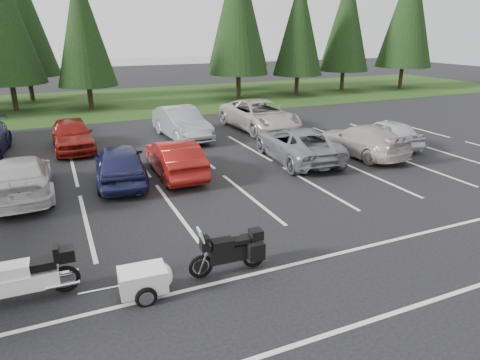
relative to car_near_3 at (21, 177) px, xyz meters
name	(u,v)px	position (x,y,z in m)	size (l,w,h in m)	color
ground	(167,225)	(3.97, -4.30, -0.70)	(120.00, 120.00, 0.00)	black
grass_strip	(88,104)	(3.97, 19.70, -0.70)	(80.00, 16.00, 0.01)	#1B3912
lake_water	(96,70)	(7.97, 50.70, -0.70)	(70.00, 50.00, 0.02)	slate
stall_markings	(152,201)	(3.97, -2.30, -0.70)	(32.00, 16.00, 0.01)	silver
conifer_4	(0,13)	(-1.03, 18.60, 5.83)	(4.80, 4.80, 11.17)	#332316
conifer_5	(82,27)	(3.97, 17.30, 4.93)	(4.14, 4.14, 9.63)	#332316
conifer_6	(238,13)	(15.97, 17.80, 6.01)	(4.93, 4.93, 11.48)	#332316
conifer_7	(299,25)	(21.47, 17.50, 5.11)	(4.27, 4.27, 9.94)	#332316
conifer_8	(347,21)	(26.97, 18.30, 5.47)	(4.53, 4.53, 10.56)	#332316
conifer_9	(409,11)	(32.97, 17.00, 6.37)	(5.19, 5.19, 12.10)	#332316
conifer_back_b	(19,12)	(-0.03, 23.20, 6.07)	(4.97, 4.97, 11.58)	#332316
conifer_back_c	(238,6)	(17.97, 22.50, 6.79)	(5.50, 5.50, 12.81)	#332316
car_near_3	(21,177)	(0.00, 0.00, 0.00)	(1.97, 4.85, 1.41)	beige
car_near_4	(120,163)	(3.34, 0.09, 0.05)	(1.79, 4.44, 1.51)	#1D2048
car_near_5	(175,158)	(5.44, 0.06, 0.01)	(1.51, 4.33, 1.43)	maroon
car_near_6	(297,144)	(10.97, -0.06, 0.03)	(2.42, 5.25, 1.46)	gray
car_near_7	(361,140)	(14.06, -0.55, -0.01)	(1.95, 4.80, 1.39)	#ADA69F
car_near_8	(387,133)	(16.28, 0.22, -0.03)	(1.59, 3.96, 1.35)	silver
car_far_2	(72,134)	(2.01, 5.75, 0.05)	(1.78, 4.42, 1.51)	maroon
car_far_3	(181,123)	(7.46, 5.92, 0.11)	(1.72, 4.94, 1.63)	gray
car_far_4	(259,115)	(12.15, 6.08, 0.13)	(2.77, 6.00, 1.67)	#B4AEA5
touring_motorcycle	(21,272)	(0.22, -6.74, 0.00)	(2.53, 0.78, 1.40)	white
cargo_trailer	(143,282)	(2.57, -7.61, -0.37)	(1.45, 0.82, 0.67)	white
adventure_motorcycle	(228,248)	(4.62, -7.46, -0.06)	(2.12, 0.74, 1.29)	black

